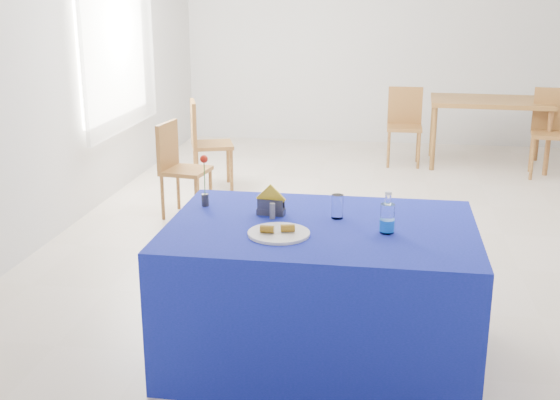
# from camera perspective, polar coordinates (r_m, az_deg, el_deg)

# --- Properties ---
(floor) EXTENTS (7.00, 7.00, 0.00)m
(floor) POSITION_cam_1_polar(r_m,az_deg,el_deg) (5.98, 7.09, -2.24)
(floor) COLOR beige
(floor) RESTS_ON ground
(room_shell) EXTENTS (7.00, 7.00, 7.00)m
(room_shell) POSITION_cam_1_polar(r_m,az_deg,el_deg) (5.66, 7.74, 14.75)
(room_shell) COLOR silver
(room_shell) RESTS_ON ground
(window_pane) EXTENTS (0.04, 1.50, 1.60)m
(window_pane) POSITION_cam_1_polar(r_m,az_deg,el_deg) (6.97, -13.46, 13.18)
(window_pane) COLOR white
(window_pane) RESTS_ON room_shell
(curtain) EXTENTS (0.04, 1.75, 1.85)m
(curtain) POSITION_cam_1_polar(r_m,az_deg,el_deg) (6.94, -12.91, 13.20)
(curtain) COLOR white
(curtain) RESTS_ON room_shell
(plate) EXTENTS (0.31, 0.31, 0.01)m
(plate) POSITION_cam_1_polar(r_m,az_deg,el_deg) (3.49, -0.10, -2.73)
(plate) COLOR silver
(plate) RESTS_ON blue_table
(drinking_glass) EXTENTS (0.06, 0.06, 0.13)m
(drinking_glass) POSITION_cam_1_polar(r_m,az_deg,el_deg) (3.74, 4.69, -0.53)
(drinking_glass) COLOR white
(drinking_glass) RESTS_ON blue_table
(salt_shaker) EXTENTS (0.03, 0.03, 0.08)m
(salt_shaker) POSITION_cam_1_polar(r_m,az_deg,el_deg) (3.73, -0.62, -0.90)
(salt_shaker) COLOR slate
(salt_shaker) RESTS_ON blue_table
(pepper_shaker) EXTENTS (0.03, 0.03, 0.08)m
(pepper_shaker) POSITION_cam_1_polar(r_m,az_deg,el_deg) (3.79, -0.38, -0.62)
(pepper_shaker) COLOR #5C5C60
(pepper_shaker) RESTS_ON blue_table
(blue_table) EXTENTS (1.60, 1.10, 0.76)m
(blue_table) POSITION_cam_1_polar(r_m,az_deg,el_deg) (3.79, 3.28, -7.45)
(blue_table) COLOR navy
(blue_table) RESTS_ON floor
(water_bottle) EXTENTS (0.08, 0.08, 0.21)m
(water_bottle) POSITION_cam_1_polar(r_m,az_deg,el_deg) (3.54, 8.70, -1.56)
(water_bottle) COLOR white
(water_bottle) RESTS_ON blue_table
(napkin_holder) EXTENTS (0.16, 0.07, 0.17)m
(napkin_holder) POSITION_cam_1_polar(r_m,az_deg,el_deg) (3.79, -0.73, -0.49)
(napkin_holder) COLOR #3D3C42
(napkin_holder) RESTS_ON blue_table
(rose_vase) EXTENTS (0.05, 0.05, 0.29)m
(rose_vase) POSITION_cam_1_polar(r_m,az_deg,el_deg) (3.94, -6.15, 1.44)
(rose_vase) COLOR #28282D
(rose_vase) RESTS_ON blue_table
(oak_table) EXTENTS (1.32, 0.87, 0.76)m
(oak_table) POSITION_cam_1_polar(r_m,az_deg,el_deg) (8.25, 16.67, 7.32)
(oak_table) COLOR olive
(oak_table) RESTS_ON floor
(chair_bg_left) EXTENTS (0.39, 0.39, 0.87)m
(chair_bg_left) POSITION_cam_1_polar(r_m,az_deg,el_deg) (8.15, 10.09, 6.40)
(chair_bg_left) COLOR olive
(chair_bg_left) RESTS_ON floor
(chair_bg_right) EXTENTS (0.47, 0.47, 0.93)m
(chair_bg_right) POSITION_cam_1_polar(r_m,az_deg,el_deg) (8.03, 21.25, 5.62)
(chair_bg_right) COLOR olive
(chair_bg_right) RESTS_ON floor
(chair_win_a) EXTENTS (0.42, 0.42, 0.83)m
(chair_win_a) POSITION_cam_1_polar(r_m,az_deg,el_deg) (6.20, -8.31, 3.03)
(chair_win_a) COLOR olive
(chair_win_a) RESTS_ON floor
(chair_win_b) EXTENTS (0.50, 0.50, 0.89)m
(chair_win_b) POSITION_cam_1_polar(r_m,az_deg,el_deg) (7.03, -6.20, 5.02)
(chair_win_b) COLOR olive
(chair_win_b) RESTS_ON floor
(banana_pieces) EXTENTS (0.17, 0.08, 0.04)m
(banana_pieces) POSITION_cam_1_polar(r_m,az_deg,el_deg) (3.48, -0.19, -2.34)
(banana_pieces) COLOR gold
(banana_pieces) RESTS_ON plate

